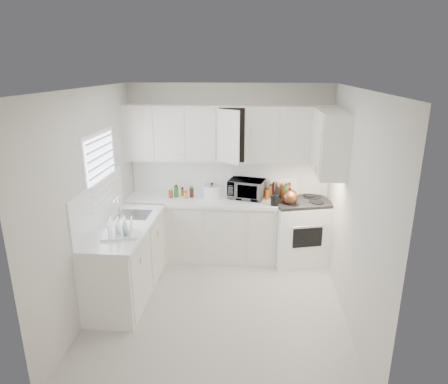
# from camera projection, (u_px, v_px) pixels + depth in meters

# --- Properties ---
(floor) EXTENTS (3.20, 3.20, 0.00)m
(floor) POSITION_uv_depth(u_px,v_px,m) (219.00, 305.00, 4.91)
(floor) COLOR #BCB6AC
(floor) RESTS_ON ground
(ceiling) EXTENTS (3.20, 3.20, 0.00)m
(ceiling) POSITION_uv_depth(u_px,v_px,m) (218.00, 89.00, 4.12)
(ceiling) COLOR white
(ceiling) RESTS_ON ground
(wall_back) EXTENTS (3.00, 0.00, 3.00)m
(wall_back) POSITION_uv_depth(u_px,v_px,m) (229.00, 171.00, 6.03)
(wall_back) COLOR beige
(wall_back) RESTS_ON ground
(wall_front) EXTENTS (3.00, 0.00, 3.00)m
(wall_front) POSITION_uv_depth(u_px,v_px,m) (198.00, 277.00, 2.99)
(wall_front) COLOR beige
(wall_front) RESTS_ON ground
(wall_left) EXTENTS (0.00, 3.20, 3.20)m
(wall_left) POSITION_uv_depth(u_px,v_px,m) (91.00, 203.00, 4.63)
(wall_left) COLOR beige
(wall_left) RESTS_ON ground
(wall_right) EXTENTS (0.00, 3.20, 3.20)m
(wall_right) POSITION_uv_depth(u_px,v_px,m) (353.00, 210.00, 4.39)
(wall_right) COLOR beige
(wall_right) RESTS_ON ground
(window_blinds) EXTENTS (0.06, 0.96, 1.06)m
(window_blinds) POSITION_uv_depth(u_px,v_px,m) (102.00, 174.00, 4.89)
(window_blinds) COLOR white
(window_blinds) RESTS_ON wall_left
(lower_cabinets_back) EXTENTS (2.22, 0.60, 0.90)m
(lower_cabinets_back) POSITION_uv_depth(u_px,v_px,m) (202.00, 229.00, 6.04)
(lower_cabinets_back) COLOR beige
(lower_cabinets_back) RESTS_ON floor
(lower_cabinets_left) EXTENTS (0.60, 1.60, 0.90)m
(lower_cabinets_left) POSITION_uv_depth(u_px,v_px,m) (127.00, 261.00, 5.06)
(lower_cabinets_left) COLOR beige
(lower_cabinets_left) RESTS_ON floor
(countertop_back) EXTENTS (2.24, 0.64, 0.05)m
(countertop_back) POSITION_uv_depth(u_px,v_px,m) (201.00, 200.00, 5.88)
(countertop_back) COLOR silver
(countertop_back) RESTS_ON lower_cabinets_back
(countertop_left) EXTENTS (0.64, 1.62, 0.05)m
(countertop_left) POSITION_uv_depth(u_px,v_px,m) (125.00, 227.00, 4.91)
(countertop_left) COLOR silver
(countertop_left) RESTS_ON lower_cabinets_left
(backsplash_back) EXTENTS (2.98, 0.02, 0.55)m
(backsplash_back) POSITION_uv_depth(u_px,v_px,m) (229.00, 176.00, 6.05)
(backsplash_back) COLOR silver
(backsplash_back) RESTS_ON wall_back
(backsplash_left) EXTENTS (0.02, 1.60, 0.55)m
(backsplash_left) POSITION_uv_depth(u_px,v_px,m) (99.00, 203.00, 4.85)
(backsplash_left) COLOR silver
(backsplash_left) RESTS_ON wall_left
(upper_cabinets_back) EXTENTS (3.00, 0.33, 0.80)m
(upper_cabinets_back) POSITION_uv_depth(u_px,v_px,m) (228.00, 161.00, 5.82)
(upper_cabinets_back) COLOR beige
(upper_cabinets_back) RESTS_ON wall_back
(upper_cabinets_right) EXTENTS (0.33, 0.90, 0.80)m
(upper_cabinets_right) POSITION_uv_depth(u_px,v_px,m) (328.00, 173.00, 5.12)
(upper_cabinets_right) COLOR beige
(upper_cabinets_right) RESTS_ON wall_right
(sink) EXTENTS (0.42, 0.38, 0.30)m
(sink) POSITION_uv_depth(u_px,v_px,m) (133.00, 206.00, 5.20)
(sink) COLOR gray
(sink) RESTS_ON countertop_left
(stove) EXTENTS (0.94, 0.84, 1.24)m
(stove) POSITION_uv_depth(u_px,v_px,m) (300.00, 222.00, 5.87)
(stove) COLOR white
(stove) RESTS_ON floor
(tea_kettle) EXTENTS (0.29, 0.24, 0.26)m
(tea_kettle) POSITION_uv_depth(u_px,v_px,m) (290.00, 196.00, 5.60)
(tea_kettle) COLOR brown
(tea_kettle) RESTS_ON stove
(frying_pan) EXTENTS (0.38, 0.52, 0.04)m
(frying_pan) POSITION_uv_depth(u_px,v_px,m) (312.00, 197.00, 5.91)
(frying_pan) COLOR black
(frying_pan) RESTS_ON stove
(microwave) EXTENTS (0.56, 0.39, 0.34)m
(microwave) POSITION_uv_depth(u_px,v_px,m) (247.00, 187.00, 5.86)
(microwave) COLOR gray
(microwave) RESTS_ON countertop_back
(rice_cooker) EXTENTS (0.26, 0.26, 0.24)m
(rice_cooker) POSITION_uv_depth(u_px,v_px,m) (212.00, 191.00, 5.84)
(rice_cooker) COLOR white
(rice_cooker) RESTS_ON countertop_back
(paper_towel) EXTENTS (0.12, 0.12, 0.27)m
(paper_towel) POSITION_uv_depth(u_px,v_px,m) (232.00, 186.00, 6.02)
(paper_towel) COLOR white
(paper_towel) RESTS_ON countertop_back
(utensil_crock) EXTENTS (0.14, 0.14, 0.36)m
(utensil_crock) POSITION_uv_depth(u_px,v_px,m) (275.00, 193.00, 5.54)
(utensil_crock) COLOR black
(utensil_crock) RESTS_ON countertop_back
(dish_rack) EXTENTS (0.46, 0.38, 0.22)m
(dish_rack) POSITION_uv_depth(u_px,v_px,m) (120.00, 227.00, 4.55)
(dish_rack) COLOR white
(dish_rack) RESTS_ON countertop_left
(spice_left_0) EXTENTS (0.06, 0.06, 0.13)m
(spice_left_0) POSITION_uv_depth(u_px,v_px,m) (172.00, 191.00, 6.02)
(spice_left_0) COLOR brown
(spice_left_0) RESTS_ON countertop_back
(spice_left_1) EXTENTS (0.06, 0.06, 0.13)m
(spice_left_1) POSITION_uv_depth(u_px,v_px,m) (176.00, 193.00, 5.93)
(spice_left_1) COLOR #25702B
(spice_left_1) RESTS_ON countertop_back
(spice_left_2) EXTENTS (0.06, 0.06, 0.13)m
(spice_left_2) POSITION_uv_depth(u_px,v_px,m) (182.00, 191.00, 6.00)
(spice_left_2) COLOR #C5501A
(spice_left_2) RESTS_ON countertop_back
(spice_left_3) EXTENTS (0.06, 0.06, 0.13)m
(spice_left_3) POSITION_uv_depth(u_px,v_px,m) (186.00, 193.00, 5.91)
(spice_left_3) COLOR gold
(spice_left_3) RESTS_ON countertop_back
(spice_left_4) EXTENTS (0.06, 0.06, 0.13)m
(spice_left_4) POSITION_uv_depth(u_px,v_px,m) (192.00, 192.00, 5.99)
(spice_left_4) COLOR #4C1D15
(spice_left_4) RESTS_ON countertop_back
(sauce_right_0) EXTENTS (0.06, 0.06, 0.19)m
(sauce_right_0) POSITION_uv_depth(u_px,v_px,m) (267.00, 191.00, 5.93)
(sauce_right_0) COLOR #C5501A
(sauce_right_0) RESTS_ON countertop_back
(sauce_right_1) EXTENTS (0.06, 0.06, 0.19)m
(sauce_right_1) POSITION_uv_depth(u_px,v_px,m) (271.00, 192.00, 5.87)
(sauce_right_1) COLOR gold
(sauce_right_1) RESTS_ON countertop_back
(sauce_right_2) EXTENTS (0.06, 0.06, 0.19)m
(sauce_right_2) POSITION_uv_depth(u_px,v_px,m) (274.00, 191.00, 5.92)
(sauce_right_2) COLOR #4C1D15
(sauce_right_2) RESTS_ON countertop_back
(sauce_right_3) EXTENTS (0.06, 0.06, 0.19)m
(sauce_right_3) POSITION_uv_depth(u_px,v_px,m) (278.00, 192.00, 5.86)
(sauce_right_3) COLOR black
(sauce_right_3) RESTS_ON countertop_back
(sauce_right_4) EXTENTS (0.06, 0.06, 0.19)m
(sauce_right_4) POSITION_uv_depth(u_px,v_px,m) (282.00, 191.00, 5.91)
(sauce_right_4) COLOR brown
(sauce_right_4) RESTS_ON countertop_back
(sauce_right_5) EXTENTS (0.06, 0.06, 0.19)m
(sauce_right_5) POSITION_uv_depth(u_px,v_px,m) (286.00, 192.00, 5.85)
(sauce_right_5) COLOR #25702B
(sauce_right_5) RESTS_ON countertop_back
(sauce_right_6) EXTENTS (0.06, 0.06, 0.19)m
(sauce_right_6) POSITION_uv_depth(u_px,v_px,m) (289.00, 191.00, 5.90)
(sauce_right_6) COLOR #C5501A
(sauce_right_6) RESTS_ON countertop_back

